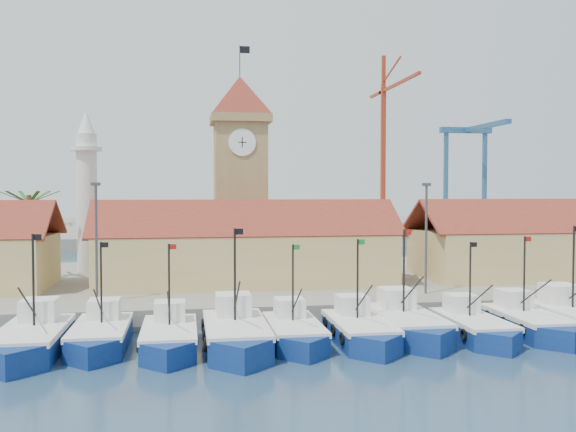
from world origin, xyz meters
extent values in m
plane|color=navy|center=(0.00, 0.00, 0.00)|extent=(400.00, 400.00, 0.00)
cube|color=gray|center=(0.00, 24.00, 0.75)|extent=(140.00, 32.00, 1.50)
cube|color=gray|center=(0.00, 110.00, 1.00)|extent=(240.00, 80.00, 2.00)
cube|color=navy|center=(-14.60, 2.82, 0.52)|extent=(3.64, 8.23, 1.87)
cube|color=navy|center=(-14.60, -1.29, 0.52)|extent=(3.64, 3.64, 1.87)
cube|color=silver|center=(-14.60, 2.82, 1.45)|extent=(3.71, 8.46, 0.36)
cube|color=silver|center=(-14.60, 4.88, 2.29)|extent=(2.18, 2.29, 1.45)
cylinder|color=black|center=(-14.60, 3.34, 4.36)|extent=(0.15, 0.15, 5.82)
cube|color=black|center=(-14.34, 3.34, 7.06)|extent=(0.52, 0.02, 0.36)
cube|color=navy|center=(-10.69, 3.77, 0.48)|extent=(3.33, 7.53, 1.71)
cube|color=navy|center=(-10.69, 0.00, 0.48)|extent=(3.33, 3.33, 1.71)
cube|color=silver|center=(-10.69, 3.77, 1.33)|extent=(3.40, 7.74, 0.33)
cube|color=silver|center=(-10.69, 5.65, 2.09)|extent=(2.00, 2.09, 1.33)
cylinder|color=black|center=(-10.69, 4.24, 4.00)|extent=(0.13, 0.13, 5.33)
cube|color=black|center=(-10.46, 4.24, 6.47)|extent=(0.48, 0.02, 0.33)
cube|color=navy|center=(-6.41, 2.54, 0.47)|extent=(3.29, 7.45, 1.69)
cube|color=navy|center=(-6.41, -1.19, 0.47)|extent=(3.29, 3.29, 1.69)
cube|color=silver|center=(-6.41, 2.54, 1.32)|extent=(3.36, 7.66, 0.33)
cube|color=silver|center=(-6.41, 4.40, 2.07)|extent=(1.98, 2.07, 1.32)
cylinder|color=black|center=(-6.41, 3.01, 3.95)|extent=(0.13, 0.13, 5.27)
cube|color=#A5140F|center=(-6.17, 3.01, 6.40)|extent=(0.47, 0.02, 0.33)
cube|color=navy|center=(-2.29, 2.20, 0.54)|extent=(3.77, 8.53, 1.94)
cube|color=navy|center=(-2.29, -2.06, 0.54)|extent=(3.77, 3.77, 1.94)
cube|color=silver|center=(-2.29, 2.20, 1.51)|extent=(3.85, 8.77, 0.38)
cube|color=silver|center=(-2.29, 4.34, 2.37)|extent=(2.26, 2.37, 1.51)
cylinder|color=black|center=(-2.29, 2.74, 4.52)|extent=(0.15, 0.15, 6.03)
cube|color=black|center=(-2.03, 2.74, 7.32)|extent=(0.54, 0.02, 0.38)
cube|color=navy|center=(1.53, 2.84, 0.46)|extent=(3.21, 7.26, 1.65)
cube|color=navy|center=(1.53, -0.79, 0.46)|extent=(3.21, 3.21, 1.65)
cube|color=silver|center=(1.53, 2.84, 1.28)|extent=(3.27, 7.46, 0.32)
cube|color=silver|center=(1.53, 4.65, 2.02)|extent=(1.93, 2.02, 1.28)
cylinder|color=black|center=(1.53, 3.30, 3.85)|extent=(0.13, 0.13, 5.13)
cube|color=#197226|center=(1.76, 3.30, 6.23)|extent=(0.46, 0.02, 0.32)
cube|color=navy|center=(5.80, 2.52, 0.48)|extent=(3.37, 7.62, 1.73)
cube|color=navy|center=(5.80, -1.29, 0.48)|extent=(3.37, 3.37, 1.73)
cube|color=silver|center=(5.80, 2.52, 1.35)|extent=(3.43, 7.83, 0.34)
cube|color=silver|center=(5.80, 4.43, 2.12)|extent=(2.02, 2.12, 1.35)
cylinder|color=black|center=(5.80, 3.01, 4.04)|extent=(0.13, 0.13, 5.39)
cube|color=#197226|center=(6.04, 3.01, 6.54)|extent=(0.48, 0.02, 0.34)
cube|color=navy|center=(9.34, 3.54, 0.52)|extent=(3.64, 8.24, 1.87)
cube|color=navy|center=(9.34, -0.58, 0.52)|extent=(3.64, 3.64, 1.87)
cube|color=silver|center=(9.34, 3.54, 1.46)|extent=(3.71, 8.47, 0.36)
cube|color=silver|center=(9.34, 5.60, 2.29)|extent=(2.18, 2.29, 1.46)
cylinder|color=black|center=(9.34, 4.06, 4.37)|extent=(0.15, 0.15, 5.83)
cube|color=#A5140F|center=(9.60, 4.06, 7.07)|extent=(0.52, 0.02, 0.36)
cube|color=navy|center=(13.60, 2.41, 0.46)|extent=(3.23, 7.31, 1.66)
cube|color=navy|center=(13.60, -1.24, 0.46)|extent=(3.23, 3.23, 1.66)
cube|color=silver|center=(13.60, 2.41, 1.29)|extent=(3.29, 7.51, 0.32)
cube|color=silver|center=(13.60, 4.24, 2.03)|extent=(1.94, 2.03, 1.29)
cylinder|color=black|center=(13.60, 2.88, 3.87)|extent=(0.13, 0.13, 5.17)
cube|color=black|center=(13.83, 2.88, 6.27)|extent=(0.46, 0.02, 0.32)
cube|color=navy|center=(17.89, 3.03, 0.48)|extent=(3.37, 7.63, 1.73)
cube|color=navy|center=(17.89, -0.78, 0.48)|extent=(3.37, 3.37, 1.73)
cube|color=silver|center=(17.89, 3.03, 1.35)|extent=(3.44, 7.84, 0.34)
cube|color=silver|center=(17.89, 4.94, 2.12)|extent=(2.02, 2.12, 1.35)
cylinder|color=black|center=(17.89, 3.52, 4.05)|extent=(0.13, 0.13, 5.40)
cube|color=#A5140F|center=(18.13, 3.52, 6.55)|extent=(0.48, 0.02, 0.34)
cube|color=silver|center=(21.63, 5.14, 2.34)|extent=(2.23, 2.34, 1.49)
cylinder|color=black|center=(21.63, 3.56, 4.46)|extent=(0.15, 0.15, 5.95)
cube|color=tan|center=(0.00, 20.00, 3.75)|extent=(26.00, 10.00, 4.50)
cube|color=brown|center=(0.00, 17.50, 7.50)|extent=(27.04, 5.13, 3.21)
cube|color=brown|center=(0.00, 22.50, 7.50)|extent=(27.04, 5.13, 3.21)
cube|color=tan|center=(32.00, 20.00, 3.75)|extent=(30.00, 10.00, 4.50)
cube|color=brown|center=(32.00, 22.50, 7.50)|extent=(31.20, 5.13, 3.21)
cube|color=#A98257|center=(0.00, 26.00, 9.00)|extent=(5.00, 5.00, 15.00)
cube|color=#A98257|center=(0.00, 26.00, 16.90)|extent=(5.80, 5.80, 0.80)
pyramid|color=brown|center=(0.00, 26.00, 19.20)|extent=(5.80, 5.80, 4.00)
cylinder|color=white|center=(0.00, 23.45, 14.50)|extent=(2.60, 0.15, 2.60)
cube|color=black|center=(0.00, 23.37, 14.50)|extent=(0.08, 0.02, 1.00)
cube|color=black|center=(0.00, 23.37, 14.50)|extent=(0.80, 0.02, 0.08)
cylinder|color=#3F3F44|center=(0.00, 26.00, 22.70)|extent=(0.10, 0.10, 3.00)
cube|color=black|center=(0.50, 26.00, 23.80)|extent=(1.00, 0.03, 0.70)
cylinder|color=silver|center=(-15.00, 28.00, 8.50)|extent=(2.00, 2.00, 14.00)
cylinder|color=silver|center=(-15.00, 28.00, 14.00)|extent=(3.00, 3.00, 0.40)
cone|color=silver|center=(-15.00, 28.00, 16.60)|extent=(1.80, 1.80, 2.40)
cylinder|color=brown|center=(-20.00, 26.00, 5.50)|extent=(0.44, 0.44, 8.00)
cube|color=#205D20|center=(-18.60, 26.00, 9.30)|extent=(2.80, 0.35, 1.18)
cube|color=#205D20|center=(-19.30, 27.21, 9.30)|extent=(1.71, 2.60, 1.18)
cube|color=#205D20|center=(-20.70, 27.21, 9.30)|extent=(1.71, 2.60, 1.18)
cube|color=#205D20|center=(-21.40, 26.00, 9.30)|extent=(2.80, 0.35, 1.18)
cube|color=#205D20|center=(-20.70, 24.79, 9.30)|extent=(1.71, 2.60, 1.18)
cube|color=#205D20|center=(-19.30, 24.79, 9.30)|extent=(1.71, 2.60, 1.18)
cylinder|color=#3F3F44|center=(-12.00, 12.00, 6.00)|extent=(0.20, 0.20, 9.00)
cube|color=#3F3F44|center=(-12.00, 12.00, 10.40)|extent=(0.70, 0.25, 0.25)
cylinder|color=#3F3F44|center=(14.00, 12.00, 6.00)|extent=(0.20, 0.20, 9.00)
cube|color=#3F3F44|center=(14.00, 12.00, 10.40)|extent=(0.70, 0.25, 0.25)
cube|color=maroon|center=(39.61, 105.00, 17.86)|extent=(1.00, 1.00, 31.72)
cube|color=maroon|center=(39.61, 94.73, 32.72)|extent=(0.60, 25.67, 0.60)
cube|color=maroon|center=(39.61, 110.00, 32.72)|extent=(0.60, 10.00, 0.60)
cube|color=maroon|center=(39.61, 105.00, 37.22)|extent=(0.80, 0.80, 7.00)
cube|color=#29527E|center=(57.00, 110.00, 13.00)|extent=(0.90, 0.90, 22.00)
cube|color=#29527E|center=(67.00, 110.00, 13.00)|extent=(0.90, 0.90, 22.00)
cube|color=#29527E|center=(62.00, 110.00, 24.50)|extent=(13.00, 1.40, 1.40)
cube|color=#29527E|center=(62.00, 100.00, 24.50)|extent=(1.40, 22.00, 1.00)
camera|label=1|loc=(-5.32, -37.68, 9.95)|focal=40.00mm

